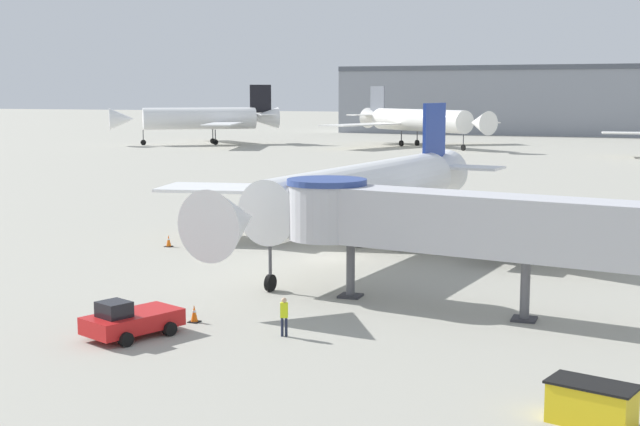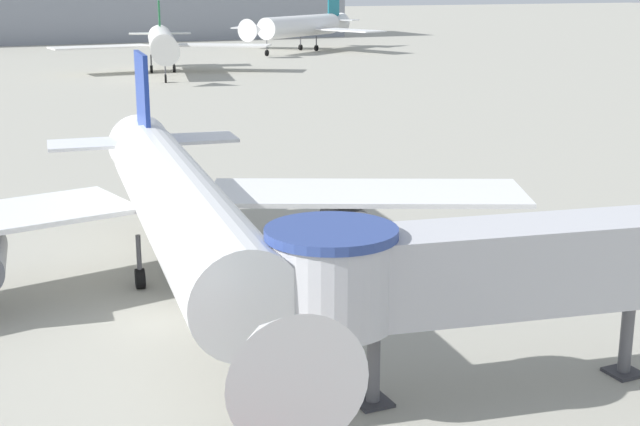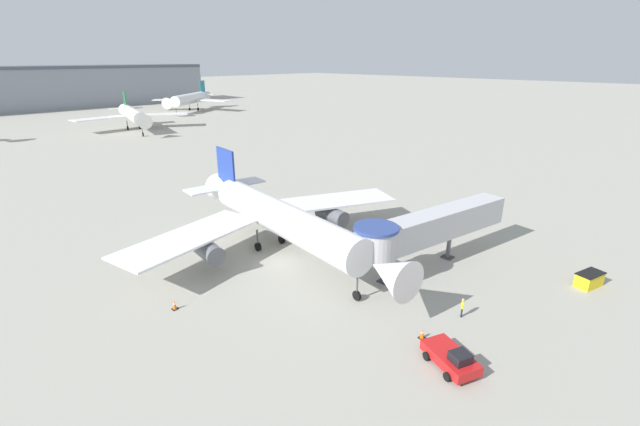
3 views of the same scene
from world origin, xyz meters
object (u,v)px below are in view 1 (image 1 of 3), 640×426
traffic_cone_port_wing (169,241)px  ground_crew_marshaller (284,314)px  background_jet_gray_tail (417,120)px  service_container_yellow (592,404)px  jet_bridge (442,221)px  background_jet_black_tail (203,118)px  pushback_tug_red (131,320)px  main_airplane (368,192)px  traffic_cone_near_nose (194,314)px

traffic_cone_port_wing → ground_crew_marshaller: bearing=-47.9°
background_jet_gray_tail → service_container_yellow: bearing=-124.4°
jet_bridge → background_jet_black_tail: bearing=133.1°
background_jet_black_tail → traffic_cone_port_wing: bearing=-8.1°
pushback_tug_red → background_jet_gray_tail: bearing=121.4°
pushback_tug_red → ground_crew_marshaller: 6.56m
pushback_tug_red → main_airplane: bearing=103.0°
main_airplane → background_jet_black_tail: background_jet_black_tail is taller
service_container_yellow → traffic_cone_near_nose: size_ratio=3.77×
pushback_tug_red → ground_crew_marshaller: bearing=43.3°
background_jet_black_tail → background_jet_gray_tail: (41.70, 8.17, -0.12)m
background_jet_black_tail → background_jet_gray_tail: 42.49m
service_container_yellow → traffic_cone_near_nose: 19.02m
ground_crew_marshaller → background_jet_black_tail: background_jet_black_tail is taller
jet_bridge → pushback_tug_red: bearing=-129.7°
background_jet_black_tail → jet_bridge: bearing=-2.3°
background_jet_black_tail → background_jet_gray_tail: background_jet_black_tail is taller
main_airplane → ground_crew_marshaller: main_airplane is taller
background_jet_black_tail → main_airplane: bearing=-2.1°
background_jet_black_tail → ground_crew_marshaller: bearing=-5.6°
background_jet_black_tail → background_jet_gray_tail: bearing=66.0°
traffic_cone_near_nose → background_jet_gray_tail: (-23.81, 131.52, 4.66)m
jet_bridge → traffic_cone_port_wing: (-21.23, 10.66, -3.92)m
pushback_tug_red → background_jet_gray_tail: background_jet_gray_tail is taller
traffic_cone_port_wing → background_jet_black_tail: 119.42m
traffic_cone_near_nose → background_jet_black_tail: bearing=118.0°
pushback_tug_red → service_container_yellow: bearing=11.4°
ground_crew_marshaller → background_jet_black_tail: bearing=-78.8°
main_airplane → traffic_cone_near_nose: main_airplane is taller
jet_bridge → background_jet_black_tail: size_ratio=0.62×
traffic_cone_port_wing → traffic_cone_near_nose: (11.30, -17.04, -0.00)m
ground_crew_marshaller → background_jet_gray_tail: background_jet_gray_tail is taller
jet_bridge → service_container_yellow: bearing=-48.8°
main_airplane → background_jet_gray_tail: (-25.97, 112.35, 0.99)m
main_airplane → jet_bridge: size_ratio=1.72×
main_airplane → background_jet_gray_tail: 115.32m
main_airplane → service_container_yellow: (15.63, -25.88, -3.37)m
traffic_cone_port_wing → main_airplane: bearing=9.0°
service_container_yellow → background_jet_black_tail: size_ratio=0.09×
main_airplane → pushback_tug_red: 22.81m
main_airplane → background_jet_black_tail: size_ratio=1.06×
jet_bridge → background_jet_black_tail: 139.19m
ground_crew_marshaller → background_jet_black_tail: size_ratio=0.05×
main_airplane → traffic_cone_near_nose: bearing=-89.4°
service_container_yellow → background_jet_gray_tail: background_jet_gray_tail is taller
traffic_cone_port_wing → traffic_cone_near_nose: 20.45m
traffic_cone_port_wing → traffic_cone_near_nose: traffic_cone_port_wing is taller
jet_bridge → traffic_cone_near_nose: (-9.93, -6.38, -3.93)m
traffic_cone_near_nose → ground_crew_marshaller: size_ratio=0.47×
background_jet_black_tail → traffic_cone_near_nose: bearing=-7.1°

